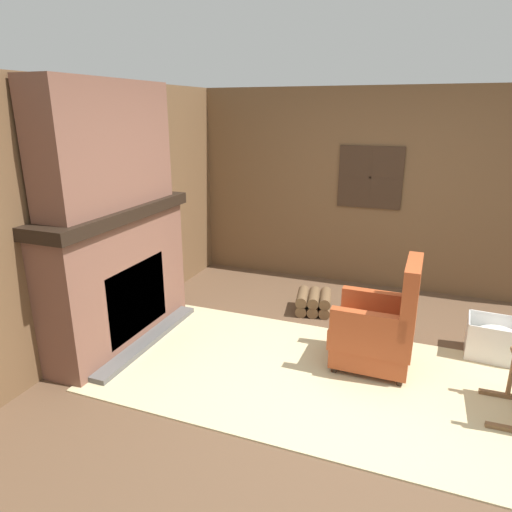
{
  "coord_description": "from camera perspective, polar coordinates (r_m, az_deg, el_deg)",
  "views": [
    {
      "loc": [
        0.52,
        -3.36,
        2.19
      ],
      "look_at": [
        -0.92,
        0.38,
        0.9
      ],
      "focal_mm": 32.0,
      "sensor_mm": 36.0,
      "label": 1
    }
  ],
  "objects": [
    {
      "name": "fireplace_hearth",
      "position": [
        4.57,
        -16.65,
        -2.42
      ],
      "size": [
        0.62,
        1.83,
        1.34
      ],
      "color": "brown",
      "rests_on": "ground"
    },
    {
      "name": "area_rug",
      "position": [
        4.07,
        8.11,
        -14.86
      ],
      "size": [
        3.79,
        1.86,
        0.01
      ],
      "color": "#C6B789",
      "rests_on": "ground"
    },
    {
      "name": "ground_plane",
      "position": [
        4.05,
        10.61,
        -15.26
      ],
      "size": [
        14.0,
        14.0,
        0.0
      ],
      "primitive_type": "plane",
      "color": "brown"
    },
    {
      "name": "chimney_breast",
      "position": [
        4.33,
        -18.25,
        13.01
      ],
      "size": [
        0.36,
        1.52,
        1.1
      ],
      "color": "brown",
      "rests_on": "fireplace_hearth"
    },
    {
      "name": "wood_panel_wall_left",
      "position": [
        4.57,
        -19.75,
        4.66
      ],
      "size": [
        0.06,
        5.38,
        2.46
      ],
      "color": "brown",
      "rests_on": "ground"
    },
    {
      "name": "storage_case",
      "position": [
        4.76,
        -14.73,
        7.77
      ],
      "size": [
        0.17,
        0.22,
        0.13
      ],
      "color": "black",
      "rests_on": "fireplace_hearth"
    },
    {
      "name": "firewood_stack",
      "position": [
        5.21,
        7.22,
        -5.73
      ],
      "size": [
        0.45,
        0.47,
        0.23
      ],
      "rotation": [
        0.0,
        0.0,
        0.19
      ],
      "color": "brown",
      "rests_on": "ground"
    },
    {
      "name": "decorative_plate_on_mantel",
      "position": [
        4.32,
        -19.35,
        7.24
      ],
      "size": [
        0.07,
        0.26,
        0.26
      ],
      "color": "gold",
      "rests_on": "fireplace_hearth"
    },
    {
      "name": "laundry_basket",
      "position": [
        4.79,
        27.87,
        -9.2
      ],
      "size": [
        0.53,
        0.41,
        0.36
      ],
      "rotation": [
        0.0,
        0.0,
        -0.06
      ],
      "color": "white",
      "rests_on": "ground"
    },
    {
      "name": "wood_panel_wall_back",
      "position": [
        5.88,
        15.74,
        7.84
      ],
      "size": [
        5.38,
        0.09,
        2.46
      ],
      "color": "brown",
      "rests_on": "ground"
    },
    {
      "name": "oil_lamp_vase",
      "position": [
        3.95,
        -23.69,
        5.45
      ],
      "size": [
        0.11,
        0.11,
        0.29
      ],
      "color": "#B24C42",
      "rests_on": "fireplace_hearth"
    },
    {
      "name": "armchair",
      "position": [
        4.16,
        15.11,
        -8.91
      ],
      "size": [
        0.69,
        0.59,
        1.02
      ],
      "rotation": [
        0.0,
        0.0,
        3.13
      ],
      "color": "#A84723",
      "rests_on": "ground"
    }
  ]
}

